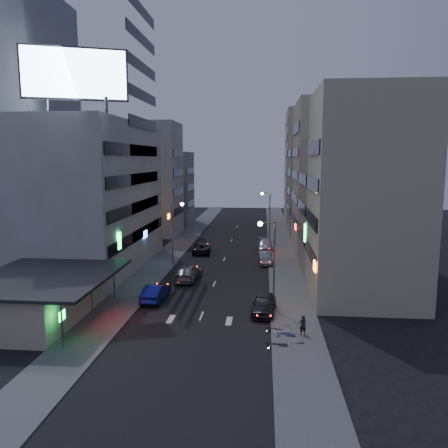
# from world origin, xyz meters

# --- Properties ---
(ground) EXTENTS (180.00, 180.00, 0.00)m
(ground) POSITION_xyz_m (0.00, 0.00, 0.00)
(ground) COLOR black
(ground) RESTS_ON ground
(sidewalk_left) EXTENTS (4.00, 120.00, 0.12)m
(sidewalk_left) POSITION_xyz_m (-8.00, 30.00, 0.06)
(sidewalk_left) COLOR #4C4C4F
(sidewalk_left) RESTS_ON ground
(sidewalk_right) EXTENTS (4.00, 120.00, 0.12)m
(sidewalk_right) POSITION_xyz_m (8.00, 30.00, 0.06)
(sidewalk_right) COLOR #4C4C4F
(sidewalk_right) RESTS_ON ground
(food_court) EXTENTS (11.00, 13.00, 3.88)m
(food_court) POSITION_xyz_m (-13.90, 2.00, 1.98)
(food_court) COLOR tan
(food_court) RESTS_ON ground
(white_building) EXTENTS (14.00, 24.00, 18.00)m
(white_building) POSITION_xyz_m (-17.00, 20.00, 9.00)
(white_building) COLOR #B0B1AC
(white_building) RESTS_ON ground
(grey_tower) EXTENTS (10.00, 14.00, 34.00)m
(grey_tower) POSITION_xyz_m (-26.00, 23.00, 17.00)
(grey_tower) COLOR gray
(grey_tower) RESTS_ON ground
(shophouse_near) EXTENTS (10.00, 11.00, 20.00)m
(shophouse_near) POSITION_xyz_m (15.00, 10.50, 10.00)
(shophouse_near) COLOR tan
(shophouse_near) RESTS_ON ground
(shophouse_mid) EXTENTS (11.00, 12.00, 16.00)m
(shophouse_mid) POSITION_xyz_m (15.50, 22.00, 8.00)
(shophouse_mid) COLOR gray
(shophouse_mid) RESTS_ON ground
(shophouse_far) EXTENTS (10.00, 14.00, 22.00)m
(shophouse_far) POSITION_xyz_m (15.00, 35.00, 11.00)
(shophouse_far) COLOR tan
(shophouse_far) RESTS_ON ground
(far_left_a) EXTENTS (11.00, 10.00, 20.00)m
(far_left_a) POSITION_xyz_m (-15.50, 45.00, 10.00)
(far_left_a) COLOR #B0B1AC
(far_left_a) RESTS_ON ground
(far_left_b) EXTENTS (12.00, 10.00, 15.00)m
(far_left_b) POSITION_xyz_m (-16.00, 58.00, 7.50)
(far_left_b) COLOR gray
(far_left_b) RESTS_ON ground
(far_right_a) EXTENTS (11.00, 12.00, 18.00)m
(far_right_a) POSITION_xyz_m (15.50, 50.00, 9.00)
(far_right_a) COLOR gray
(far_right_a) RESTS_ON ground
(far_right_b) EXTENTS (12.00, 12.00, 24.00)m
(far_right_b) POSITION_xyz_m (16.00, 64.00, 12.00)
(far_right_b) COLOR tan
(far_right_b) RESTS_ON ground
(billboard) EXTENTS (9.52, 3.75, 6.20)m
(billboard) POSITION_xyz_m (-12.99, 9.97, 21.66)
(billboard) COLOR #595B60
(billboard) RESTS_ON white_building
(street_lamp_right_near) EXTENTS (1.60, 0.44, 8.02)m
(street_lamp_right_near) POSITION_xyz_m (5.90, 6.00, 5.36)
(street_lamp_right_near) COLOR #595B60
(street_lamp_right_near) RESTS_ON sidewalk_right
(street_lamp_left) EXTENTS (1.60, 0.44, 8.02)m
(street_lamp_left) POSITION_xyz_m (-5.90, 22.00, 5.36)
(street_lamp_left) COLOR #595B60
(street_lamp_left) RESTS_ON sidewalk_left
(street_lamp_right_far) EXTENTS (1.60, 0.44, 8.02)m
(street_lamp_right_far) POSITION_xyz_m (5.90, 40.00, 5.36)
(street_lamp_right_far) COLOR #595B60
(street_lamp_right_far) RESTS_ON sidewalk_right
(parked_car_right_near) EXTENTS (2.43, 5.03, 1.66)m
(parked_car_right_near) POSITION_xyz_m (5.43, 5.19, 0.83)
(parked_car_right_near) COLOR #29292E
(parked_car_right_near) RESTS_ON ground
(parked_car_right_mid) EXTENTS (1.95, 4.72, 1.52)m
(parked_car_right_mid) POSITION_xyz_m (5.60, 23.84, 0.76)
(parked_car_right_mid) COLOR #94959B
(parked_car_right_mid) RESTS_ON ground
(parked_car_left) EXTENTS (2.90, 5.54, 1.49)m
(parked_car_left) POSITION_xyz_m (-3.66, 29.66, 0.74)
(parked_car_left) COLOR #232227
(parked_car_left) RESTS_ON ground
(parked_car_right_far) EXTENTS (2.47, 5.53, 1.58)m
(parked_car_right_far) POSITION_xyz_m (5.60, 32.36, 0.79)
(parked_car_right_far) COLOR #A6ABAF
(parked_car_right_far) RESTS_ON ground
(road_car_blue) EXTENTS (2.02, 5.00, 1.62)m
(road_car_blue) POSITION_xyz_m (-5.00, 7.76, 0.81)
(road_car_blue) COLOR navy
(road_car_blue) RESTS_ON ground
(road_car_silver) EXTENTS (2.76, 5.98, 1.69)m
(road_car_silver) POSITION_xyz_m (-3.13, 15.24, 0.85)
(road_car_silver) COLOR gray
(road_car_silver) RESTS_ON ground
(person) EXTENTS (0.66, 0.55, 1.56)m
(person) POSITION_xyz_m (8.42, 0.34, 0.90)
(person) COLOR black
(person) RESTS_ON sidewalk_right
(scooter_black_a) EXTENTS (0.73, 1.99, 1.20)m
(scooter_black_a) POSITION_xyz_m (7.19, -1.48, 0.72)
(scooter_black_a) COLOR black
(scooter_black_a) RESTS_ON sidewalk_right
(scooter_silver_a) EXTENTS (1.08, 1.85, 1.07)m
(scooter_silver_a) POSITION_xyz_m (8.30, -0.84, 0.66)
(scooter_silver_a) COLOR #96999D
(scooter_silver_a) RESTS_ON sidewalk_right
(scooter_blue) EXTENTS (0.89, 2.05, 1.22)m
(scooter_blue) POSITION_xyz_m (7.88, 0.35, 0.73)
(scooter_blue) COLOR navy
(scooter_blue) RESTS_ON sidewalk_right
(scooter_black_b) EXTENTS (1.07, 1.78, 1.03)m
(scooter_black_b) POSITION_xyz_m (7.00, 1.29, 0.64)
(scooter_black_b) COLOR black
(scooter_black_b) RESTS_ON sidewalk_right
(scooter_silver_b) EXTENTS (0.68, 1.95, 1.19)m
(scooter_silver_b) POSITION_xyz_m (7.50, 0.95, 0.71)
(scooter_silver_b) COLOR silver
(scooter_silver_b) RESTS_ON sidewalk_right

